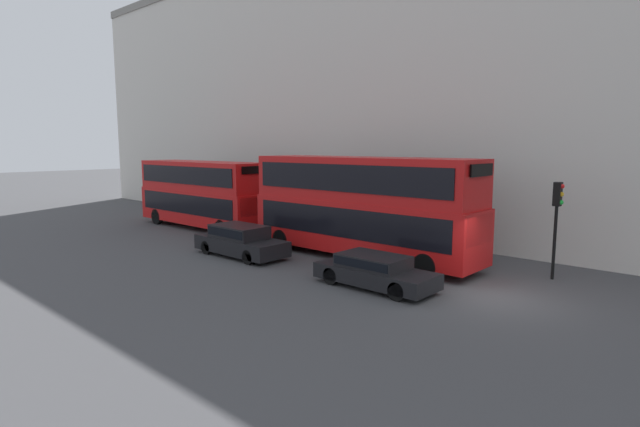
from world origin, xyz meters
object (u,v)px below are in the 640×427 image
car_dark_sedan (375,270)px  traffic_light (557,210)px  pedestrian (295,220)px  bus_second_in_queue (202,191)px  car_hatchback (240,240)px  bus_leading (361,203)px

car_dark_sedan → traffic_light: 7.32m
traffic_light → pedestrian: size_ratio=2.02×
bus_second_in_queue → traffic_light: bus_second_in_queue is taller
car_hatchback → traffic_light: 13.37m
car_hatchback → bus_leading: bearing=-52.2°
pedestrian → car_hatchback: bearing=-159.4°
car_hatchback → pedestrian: bearing=20.6°
bus_leading → pedestrian: size_ratio=6.09×
bus_leading → bus_second_in_queue: size_ratio=1.11×
bus_leading → bus_second_in_queue: bus_leading is taller
car_hatchback → traffic_light: (5.50, -12.03, 1.93)m
bus_leading → traffic_light: bus_leading is taller
bus_leading → bus_second_in_queue: 12.32m
bus_leading → traffic_light: size_ratio=3.02×
pedestrian → bus_second_in_queue: bearing=111.3°
bus_leading → car_dark_sedan: (-3.40, -3.26, -1.87)m
bus_second_in_queue → traffic_light: 20.08m
car_hatchback → car_dark_sedan: bearing=-90.0°
bus_leading → pedestrian: (2.26, 6.51, -1.65)m
bus_second_in_queue → pedestrian: bus_second_in_queue is taller
bus_second_in_queue → car_hatchback: (-3.40, -7.93, -1.51)m
car_dark_sedan → pedestrian: bearing=59.9°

